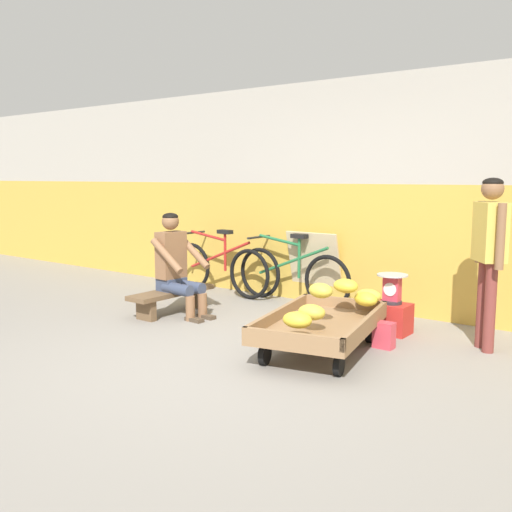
{
  "coord_description": "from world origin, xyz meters",
  "views": [
    {
      "loc": [
        3.07,
        -3.35,
        1.54
      ],
      "look_at": [
        -0.39,
        1.22,
        0.75
      ],
      "focal_mm": 40.55,
      "sensor_mm": 36.0,
      "label": 1
    }
  ],
  "objects_px": {
    "bicycle_far_left": "(292,274)",
    "plastic_crate": "(391,318)",
    "vendor_seated": "(176,265)",
    "bicycle_near_left": "(219,268)",
    "sign_board": "(315,268)",
    "low_bench": "(172,296)",
    "weighing_scale": "(392,288)",
    "customer_adult": "(490,244)",
    "banana_cart": "(321,326)",
    "shopping_bag": "(384,335)"
  },
  "relations": [
    {
      "from": "sign_board",
      "to": "shopping_bag",
      "type": "relative_size",
      "value": 3.66
    },
    {
      "from": "banana_cart",
      "to": "bicycle_far_left",
      "type": "height_order",
      "value": "bicycle_far_left"
    },
    {
      "from": "shopping_bag",
      "to": "low_bench",
      "type": "bearing_deg",
      "value": -175.09
    },
    {
      "from": "bicycle_far_left",
      "to": "customer_adult",
      "type": "distance_m",
      "value": 2.58
    },
    {
      "from": "bicycle_far_left",
      "to": "plastic_crate",
      "type": "bearing_deg",
      "value": -20.07
    },
    {
      "from": "banana_cart",
      "to": "low_bench",
      "type": "relative_size",
      "value": 1.44
    },
    {
      "from": "bicycle_near_left",
      "to": "weighing_scale",
      "type": "bearing_deg",
      "value": -9.61
    },
    {
      "from": "plastic_crate",
      "to": "weighing_scale",
      "type": "height_order",
      "value": "weighing_scale"
    },
    {
      "from": "sign_board",
      "to": "low_bench",
      "type": "bearing_deg",
      "value": -124.37
    },
    {
      "from": "banana_cart",
      "to": "bicycle_near_left",
      "type": "distance_m",
      "value": 2.78
    },
    {
      "from": "plastic_crate",
      "to": "shopping_bag",
      "type": "xyz_separation_m",
      "value": [
        0.16,
        -0.5,
        -0.03
      ]
    },
    {
      "from": "weighing_scale",
      "to": "customer_adult",
      "type": "distance_m",
      "value": 1.02
    },
    {
      "from": "banana_cart",
      "to": "bicycle_far_left",
      "type": "distance_m",
      "value": 2.04
    },
    {
      "from": "vendor_seated",
      "to": "bicycle_far_left",
      "type": "height_order",
      "value": "vendor_seated"
    },
    {
      "from": "bicycle_near_left",
      "to": "shopping_bag",
      "type": "distance_m",
      "value": 2.94
    },
    {
      "from": "vendor_seated",
      "to": "plastic_crate",
      "type": "relative_size",
      "value": 3.17
    },
    {
      "from": "low_bench",
      "to": "weighing_scale",
      "type": "height_order",
      "value": "weighing_scale"
    },
    {
      "from": "bicycle_near_left",
      "to": "bicycle_far_left",
      "type": "relative_size",
      "value": 1.0
    },
    {
      "from": "low_bench",
      "to": "customer_adult",
      "type": "height_order",
      "value": "customer_adult"
    },
    {
      "from": "plastic_crate",
      "to": "bicycle_near_left",
      "type": "distance_m",
      "value": 2.66
    },
    {
      "from": "weighing_scale",
      "to": "shopping_bag",
      "type": "xyz_separation_m",
      "value": [
        0.16,
        -0.5,
        -0.33
      ]
    },
    {
      "from": "bicycle_far_left",
      "to": "banana_cart",
      "type": "bearing_deg",
      "value": -49.2
    },
    {
      "from": "bicycle_far_left",
      "to": "sign_board",
      "type": "height_order",
      "value": "sign_board"
    },
    {
      "from": "bicycle_near_left",
      "to": "customer_adult",
      "type": "distance_m",
      "value": 3.59
    },
    {
      "from": "plastic_crate",
      "to": "bicycle_near_left",
      "type": "height_order",
      "value": "bicycle_near_left"
    },
    {
      "from": "low_bench",
      "to": "weighing_scale",
      "type": "distance_m",
      "value": 2.45
    },
    {
      "from": "weighing_scale",
      "to": "bicycle_far_left",
      "type": "relative_size",
      "value": 0.18
    },
    {
      "from": "bicycle_far_left",
      "to": "bicycle_near_left",
      "type": "bearing_deg",
      "value": -173.21
    },
    {
      "from": "banana_cart",
      "to": "bicycle_far_left",
      "type": "relative_size",
      "value": 0.96
    },
    {
      "from": "sign_board",
      "to": "customer_adult",
      "type": "height_order",
      "value": "customer_adult"
    },
    {
      "from": "banana_cart",
      "to": "customer_adult",
      "type": "xyz_separation_m",
      "value": [
        1.12,
        0.97,
        0.71
      ]
    },
    {
      "from": "bicycle_far_left",
      "to": "customer_adult",
      "type": "height_order",
      "value": "customer_adult"
    },
    {
      "from": "banana_cart",
      "to": "customer_adult",
      "type": "bearing_deg",
      "value": 41.11
    },
    {
      "from": "weighing_scale",
      "to": "vendor_seated",
      "type": "bearing_deg",
      "value": -162.14
    },
    {
      "from": "vendor_seated",
      "to": "weighing_scale",
      "type": "xyz_separation_m",
      "value": [
        2.24,
        0.72,
        -0.11
      ]
    },
    {
      "from": "bicycle_far_left",
      "to": "shopping_bag",
      "type": "relative_size",
      "value": 6.92
    },
    {
      "from": "bicycle_near_left",
      "to": "sign_board",
      "type": "xyz_separation_m",
      "value": [
        1.28,
        0.29,
        0.08
      ]
    },
    {
      "from": "weighing_scale",
      "to": "customer_adult",
      "type": "xyz_separation_m",
      "value": [
        0.89,
        -0.0,
        0.5
      ]
    },
    {
      "from": "low_bench",
      "to": "bicycle_far_left",
      "type": "height_order",
      "value": "bicycle_far_left"
    },
    {
      "from": "plastic_crate",
      "to": "low_bench",
      "type": "bearing_deg",
      "value": -162.88
    },
    {
      "from": "plastic_crate",
      "to": "customer_adult",
      "type": "distance_m",
      "value": 1.2
    },
    {
      "from": "bicycle_near_left",
      "to": "shopping_bag",
      "type": "relative_size",
      "value": 6.92
    },
    {
      "from": "sign_board",
      "to": "plastic_crate",
      "type": "bearing_deg",
      "value": -28.91
    },
    {
      "from": "banana_cart",
      "to": "shopping_bag",
      "type": "bearing_deg",
      "value": 51.33
    },
    {
      "from": "plastic_crate",
      "to": "sign_board",
      "type": "relative_size",
      "value": 0.41
    },
    {
      "from": "plastic_crate",
      "to": "customer_adult",
      "type": "relative_size",
      "value": 0.24
    },
    {
      "from": "customer_adult",
      "to": "shopping_bag",
      "type": "relative_size",
      "value": 6.38
    },
    {
      "from": "banana_cart",
      "to": "shopping_bag",
      "type": "xyz_separation_m",
      "value": [
        0.38,
        0.47,
        -0.12
      ]
    },
    {
      "from": "low_bench",
      "to": "bicycle_near_left",
      "type": "distance_m",
      "value": 1.2
    },
    {
      "from": "customer_adult",
      "to": "sign_board",
      "type": "bearing_deg",
      "value": 161.64
    }
  ]
}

